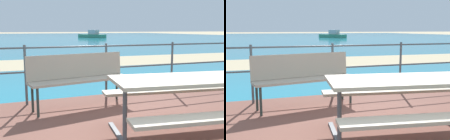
# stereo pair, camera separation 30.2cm
# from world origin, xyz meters

# --- Properties ---
(sea_water) EXTENTS (90.00, 90.00, 0.01)m
(sea_water) POSITION_xyz_m (0.00, 40.00, 0.01)
(sea_water) COLOR teal
(sea_water) RESTS_ON ground
(beach_strip) EXTENTS (54.09, 5.32, 0.01)m
(beach_strip) POSITION_xyz_m (0.00, 8.52, 0.01)
(beach_strip) COLOR tan
(beach_strip) RESTS_ON ground
(picnic_table) EXTENTS (2.04, 1.70, 0.75)m
(picnic_table) POSITION_xyz_m (0.22, 0.08, 0.65)
(picnic_table) COLOR #BCAD93
(picnic_table) RESTS_ON patio_paving
(park_bench) EXTENTS (1.77, 0.69, 0.89)m
(park_bench) POSITION_xyz_m (-0.63, 1.95, 0.61)
(park_bench) COLOR tan
(park_bench) RESTS_ON patio_paving
(railing_fence) EXTENTS (5.94, 0.04, 1.04)m
(railing_fence) POSITION_xyz_m (0.00, 2.37, 0.72)
(railing_fence) COLOR #4C5156
(railing_fence) RESTS_ON patio_paving
(boat_mid) EXTENTS (3.39, 5.38, 1.22)m
(boat_mid) POSITION_xyz_m (10.86, 38.54, 0.42)
(boat_mid) COLOR #338466
(boat_mid) RESTS_ON sea_water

